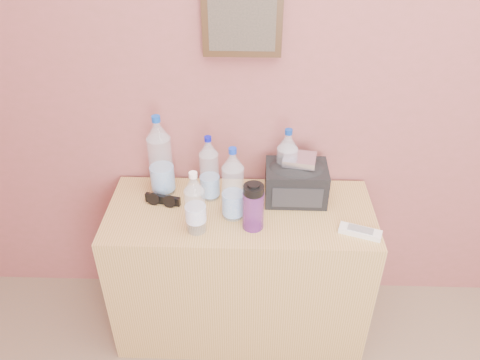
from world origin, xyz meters
The scene contains 12 objects.
picture_frame centered at (-0.50, 1.98, 1.40)m, with size 0.30×0.03×0.25m, color #382311, non-canonical shape.
dresser centered at (-0.50, 1.75, 0.35)m, with size 1.11×0.46×0.70m, color tan.
pet_large_a centered at (-0.84, 1.88, 0.86)m, with size 0.10×0.10×0.37m.
pet_large_b centered at (-0.63, 1.84, 0.83)m, with size 0.08×0.08×0.29m.
pet_large_c centered at (-0.31, 1.87, 0.84)m, with size 0.09×0.09×0.32m.
pet_large_d centered at (-0.53, 1.72, 0.84)m, with size 0.09×0.09×0.32m.
pet_small centered at (-0.67, 1.62, 0.81)m, with size 0.08×0.08×0.27m.
nalgene_bottle centered at (-0.45, 1.65, 0.80)m, with size 0.08×0.08×0.21m.
sunglasses centered at (-0.83, 1.79, 0.72)m, with size 0.15×0.06×0.04m, color black, non-canonical shape.
ac_remote centered at (-0.03, 1.61, 0.71)m, with size 0.16×0.05×0.02m, color silver.
toiletry_bag centered at (-0.27, 1.85, 0.78)m, with size 0.26×0.19×0.17m, color black, non-canonical shape.
foil_packet centered at (-0.26, 1.85, 0.88)m, with size 0.13×0.11×0.03m, color white.
Camera 1 is at (-0.45, 0.22, 1.90)m, focal length 35.00 mm.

